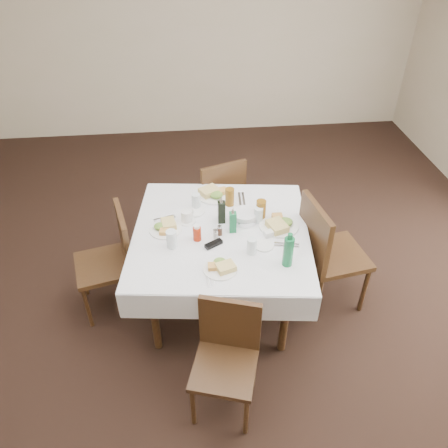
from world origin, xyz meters
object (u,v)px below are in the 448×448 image
object	(u,v)px
coffee_mug	(187,217)
green_bottle	(288,251)
oil_cruet_green	(233,221)
chair_east	(325,249)
dining_table	(221,240)
chair_south	(227,351)
water_w	(172,239)
water_e	(258,215)
chair_west	(113,255)
oil_cruet_dark	(221,211)
water_n	(196,201)
bread_basket	(245,216)
ketchup_bottle	(197,233)
chair_north	(219,196)
water_s	(252,246)

from	to	relation	value
coffee_mug	green_bottle	size ratio (longest dim) A/B	0.51
oil_cruet_green	chair_east	bearing A→B (deg)	-4.43
dining_table	chair_south	size ratio (longest dim) A/B	1.75
water_w	chair_east	bearing A→B (deg)	3.70
dining_table	coffee_mug	xyz separation A→B (m)	(-0.25, 0.15, 0.13)
chair_south	water_w	size ratio (longest dim) A/B	6.04
green_bottle	water_e	bearing A→B (deg)	103.15
chair_west	water_e	distance (m)	1.17
chair_west	oil_cruet_dark	distance (m)	0.92
green_bottle	chair_east	bearing A→B (deg)	40.84
water_n	coffee_mug	size ratio (longest dim) A/B	0.94
chair_east	bread_basket	size ratio (longest dim) A/B	4.60
oil_cruet_green	green_bottle	size ratio (longest dim) A/B	0.81
chair_east	water_e	size ratio (longest dim) A/B	8.01
chair_south	ketchup_bottle	size ratio (longest dim) A/B	6.46
chair_south	chair_north	bearing A→B (deg)	86.19
dining_table	oil_cruet_dark	world-z (taller)	oil_cruet_dark
dining_table	water_n	world-z (taller)	water_n
chair_south	water_e	xyz separation A→B (m)	(0.34, 0.94, 0.35)
water_e	oil_cruet_dark	distance (m)	0.28
chair_east	coffee_mug	size ratio (longest dim) A/B	7.41
water_w	ketchup_bottle	world-z (taller)	water_w
oil_cruet_dark	chair_north	bearing A→B (deg)	86.10
ketchup_bottle	green_bottle	distance (m)	0.68
dining_table	water_e	bearing A→B (deg)	16.72
dining_table	chair_south	world-z (taller)	chair_south
oil_cruet_dark	water_n	bearing A→B (deg)	131.32
chair_north	chair_west	xyz separation A→B (m)	(-0.90, -0.74, -0.00)
water_w	green_bottle	size ratio (longest dim) A/B	0.52
chair_east	bread_basket	xyz separation A→B (m)	(-0.61, 0.19, 0.23)
dining_table	green_bottle	distance (m)	0.61
dining_table	chair_east	size ratio (longest dim) A/B	1.47
bread_basket	oil_cruet_dark	size ratio (longest dim) A/B	0.93
dining_table	water_s	size ratio (longest dim) A/B	11.86
chair_west	water_w	world-z (taller)	same
chair_south	oil_cruet_dark	xyz separation A→B (m)	(0.06, 0.97, 0.39)
chair_north	ketchup_bottle	distance (m)	1.00
bread_basket	water_e	bearing A→B (deg)	-18.14
chair_east	dining_table	bearing A→B (deg)	175.44
chair_west	ketchup_bottle	xyz separation A→B (m)	(0.66, -0.17, 0.31)
dining_table	chair_south	distance (m)	0.88
chair_north	oil_cruet_dark	size ratio (longest dim) A/B	3.91
water_w	oil_cruet_dark	bearing A→B (deg)	34.02
bread_basket	chair_west	bearing A→B (deg)	-178.42
water_e	oil_cruet_dark	world-z (taller)	oil_cruet_dark
water_w	oil_cruet_green	size ratio (longest dim) A/B	0.65
ketchup_bottle	bread_basket	bearing A→B (deg)	28.14
green_bottle	dining_table	bearing A→B (deg)	135.43
water_w	oil_cruet_dark	world-z (taller)	oil_cruet_dark
water_n	oil_cruet_green	bearing A→B (deg)	-52.68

